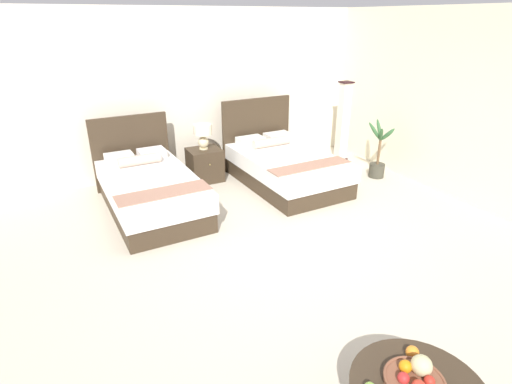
# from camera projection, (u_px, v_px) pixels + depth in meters

# --- Properties ---
(ground_plane) EXTENTS (10.07, 10.25, 0.02)m
(ground_plane) POSITION_uv_depth(u_px,v_px,m) (286.00, 256.00, 4.72)
(ground_plane) COLOR beige
(wall_back) EXTENTS (10.07, 0.12, 2.73)m
(wall_back) POSITION_uv_depth(u_px,v_px,m) (190.00, 93.00, 6.90)
(wall_back) COLOR beige
(wall_back) RESTS_ON ground
(wall_side_right) EXTENTS (0.12, 5.85, 2.73)m
(wall_side_right) POSITION_uv_depth(u_px,v_px,m) (468.00, 107.00, 5.82)
(wall_side_right) COLOR beige
(wall_side_right) RESTS_ON ground
(bed_near_window) EXTENTS (1.26, 2.19, 1.17)m
(bed_near_window) POSITION_uv_depth(u_px,v_px,m) (150.00, 190.00, 5.75)
(bed_near_window) COLOR #3A2D1E
(bed_near_window) RESTS_ON ground
(bed_near_corner) EXTENTS (1.39, 2.15, 1.26)m
(bed_near_corner) POSITION_uv_depth(u_px,v_px,m) (284.00, 166.00, 6.67)
(bed_near_corner) COLOR #3A2D1E
(bed_near_corner) RESTS_ON ground
(nightstand) EXTENTS (0.53, 0.50, 0.55)m
(nightstand) POSITION_uv_depth(u_px,v_px,m) (205.00, 165.00, 6.79)
(nightstand) COLOR #3A2D1E
(nightstand) RESTS_ON ground
(table_lamp) EXTENTS (0.30, 0.30, 0.42)m
(table_lamp) POSITION_uv_depth(u_px,v_px,m) (203.00, 133.00, 6.59)
(table_lamp) COLOR beige
(table_lamp) RESTS_ON nightstand
(fruit_bowl) EXTENTS (0.38, 0.38, 0.18)m
(fruit_bowl) POSITION_uv_depth(u_px,v_px,m) (415.00, 379.00, 2.53)
(fruit_bowl) COLOR brown
(fruit_bowl) RESTS_ON coffee_table
(loose_orange) EXTENTS (0.09, 0.09, 0.09)m
(loose_orange) POSITION_uv_depth(u_px,v_px,m) (412.00, 352.00, 2.74)
(loose_orange) COLOR orange
(loose_orange) RESTS_ON coffee_table
(floor_lamp_corner) EXTENTS (0.22, 0.22, 1.49)m
(floor_lamp_corner) POSITION_uv_depth(u_px,v_px,m) (343.00, 122.00, 7.62)
(floor_lamp_corner) COLOR black
(floor_lamp_corner) RESTS_ON ground
(potted_palm) EXTENTS (0.49, 0.52, 0.99)m
(potted_palm) POSITION_uv_depth(u_px,v_px,m) (378.00, 160.00, 6.92)
(potted_palm) COLOR #3F3D31
(potted_palm) RESTS_ON ground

